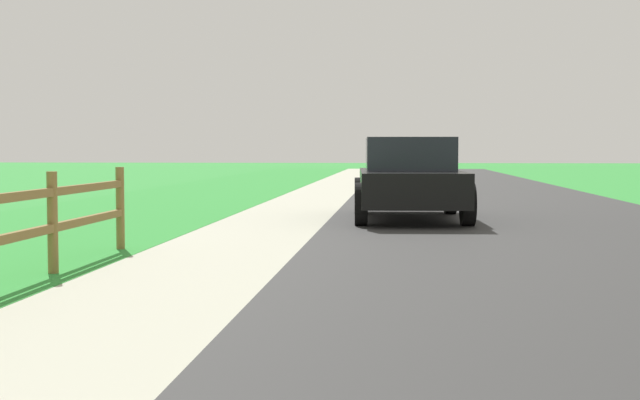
# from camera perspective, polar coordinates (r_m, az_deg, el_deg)

# --- Properties ---
(ground_plane) EXTENTS (120.00, 120.00, 0.00)m
(ground_plane) POSITION_cam_1_polar(r_m,az_deg,el_deg) (24.46, 2.00, 0.20)
(ground_plane) COLOR green
(road_asphalt) EXTENTS (7.00, 66.00, 0.01)m
(road_asphalt) POSITION_cam_1_polar(r_m,az_deg,el_deg) (26.52, 9.80, 0.40)
(road_asphalt) COLOR #313131
(road_asphalt) RESTS_ON ground
(curb_concrete) EXTENTS (6.00, 66.00, 0.01)m
(curb_concrete) POSITION_cam_1_polar(r_m,az_deg,el_deg) (26.77, -4.20, 0.47)
(curb_concrete) COLOR #AEAD99
(curb_concrete) RESTS_ON ground
(grass_verge) EXTENTS (5.00, 66.00, 0.00)m
(grass_verge) POSITION_cam_1_polar(r_m,az_deg,el_deg) (27.05, -7.34, 0.48)
(grass_verge) COLOR green
(grass_verge) RESTS_ON ground
(parked_suv_black) EXTENTS (2.22, 4.57, 1.54)m
(parked_suv_black) POSITION_cam_1_polar(r_m,az_deg,el_deg) (16.73, 5.77, 1.35)
(parked_suv_black) COLOR black
(parked_suv_black) RESTS_ON ground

